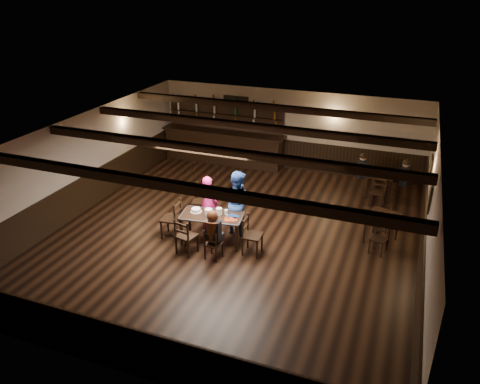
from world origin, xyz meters
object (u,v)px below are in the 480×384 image
(chair_near_left, at_px, (184,234))
(cake, at_px, (196,210))
(woman_pink, at_px, (208,203))
(man_blue, at_px, (237,202))
(dining_table, at_px, (212,218))
(chair_near_right, at_px, (212,243))
(bar_counter, at_px, (224,142))

(chair_near_left, xyz_separation_m, cake, (-0.06, 0.78, 0.25))
(woman_pink, bearing_deg, cake, 79.02)
(man_blue, bearing_deg, dining_table, 78.47)
(chair_near_right, bearing_deg, man_blue, 86.99)
(chair_near_right, bearing_deg, bar_counter, 110.10)
(dining_table, height_order, cake, cake)
(woman_pink, distance_m, bar_counter, 4.93)
(chair_near_left, height_order, woman_pink, woman_pink)
(chair_near_left, relative_size, man_blue, 0.55)
(chair_near_left, height_order, man_blue, man_blue)
(dining_table, bearing_deg, chair_near_left, -116.34)
(chair_near_left, height_order, chair_near_right, chair_near_left)
(man_blue, xyz_separation_m, cake, (-0.84, -0.66, -0.06))
(chair_near_left, relative_size, cake, 3.29)
(bar_counter, bearing_deg, woman_pink, -72.23)
(chair_near_right, xyz_separation_m, cake, (-0.76, 0.77, 0.34))
(woman_pink, xyz_separation_m, cake, (-0.07, -0.55, 0.04))
(man_blue, bearing_deg, cake, 57.10)
(woman_pink, height_order, man_blue, man_blue)
(dining_table, xyz_separation_m, chair_near_right, (0.33, -0.74, -0.22))
(bar_counter, bearing_deg, chair_near_left, -76.04)
(chair_near_left, distance_m, chair_near_right, 0.71)
(man_blue, bearing_deg, bar_counter, -44.72)
(dining_table, height_order, woman_pink, woman_pink)
(dining_table, bearing_deg, bar_counter, 109.58)
(chair_near_left, distance_m, man_blue, 1.67)
(chair_near_left, relative_size, chair_near_right, 1.21)
(chair_near_left, bearing_deg, man_blue, 61.68)
(cake, height_order, bar_counter, bar_counter)
(bar_counter, bearing_deg, cake, -74.68)
(chair_near_right, bearing_deg, dining_table, 113.65)
(chair_near_left, bearing_deg, bar_counter, 103.96)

